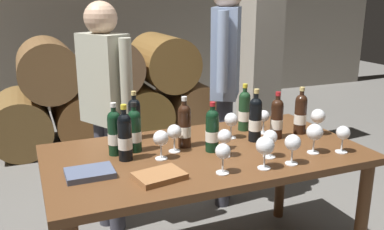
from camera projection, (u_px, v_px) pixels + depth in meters
name	position (u px, v px, depth m)	size (l,w,h in m)	color
cellar_back_wall	(83.00, 8.00, 5.82)	(10.00, 0.24, 2.80)	gray
barrel_stack	(110.00, 93.00, 4.64)	(2.49, 0.90, 1.15)	brown
stone_pillar	(262.00, 25.00, 4.02)	(0.32, 0.32, 2.60)	gray
dining_table	(206.00, 167.00, 2.29)	(1.70, 0.90, 0.76)	brown
wine_bottle_0	(125.00, 136.00, 2.11)	(0.07, 0.07, 0.29)	black
wine_bottle_1	(212.00, 130.00, 2.24)	(0.07, 0.07, 0.27)	black
wine_bottle_2	(115.00, 132.00, 2.19)	(0.07, 0.07, 0.28)	black
wine_bottle_3	(255.00, 119.00, 2.39)	(0.07, 0.07, 0.31)	black
wine_bottle_4	(301.00, 113.00, 2.53)	(0.07, 0.07, 0.29)	black
wine_bottle_5	(135.00, 130.00, 2.23)	(0.07, 0.07, 0.27)	black
wine_bottle_6	(184.00, 125.00, 2.30)	(0.07, 0.07, 0.29)	black
wine_bottle_7	(277.00, 118.00, 2.44)	(0.07, 0.07, 0.28)	black
wine_bottle_8	(135.00, 118.00, 2.43)	(0.07, 0.07, 0.28)	black
wine_bottle_9	(244.00, 110.00, 2.59)	(0.07, 0.07, 0.29)	#19381E
wine_glass_0	(223.00, 152.00, 1.96)	(0.07, 0.07, 0.15)	white
wine_glass_1	(343.00, 134.00, 2.22)	(0.07, 0.07, 0.15)	white
wine_glass_2	(293.00, 143.00, 2.06)	(0.08, 0.08, 0.15)	white
wine_glass_3	(265.00, 146.00, 2.01)	(0.09, 0.09, 0.16)	white
wine_glass_4	(264.00, 117.00, 2.53)	(0.07, 0.07, 0.14)	white
wine_glass_5	(318.00, 117.00, 2.51)	(0.09, 0.09, 0.16)	white
wine_glass_6	(315.00, 133.00, 2.21)	(0.09, 0.09, 0.16)	white
wine_glass_7	(270.00, 138.00, 2.15)	(0.07, 0.07, 0.15)	white
wine_glass_8	(161.00, 139.00, 2.13)	(0.08, 0.08, 0.15)	white
wine_glass_9	(231.00, 120.00, 2.44)	(0.08, 0.08, 0.15)	white
wine_glass_10	(174.00, 133.00, 2.23)	(0.08, 0.08, 0.15)	white
wine_glass_11	(225.00, 137.00, 2.16)	(0.07, 0.07, 0.15)	white
tasting_notebook	(159.00, 176.00, 1.92)	(0.22, 0.16, 0.03)	#936038
leather_ledger	(90.00, 173.00, 1.95)	(0.22, 0.16, 0.03)	#4C5670
sommelier_presenting	(226.00, 71.00, 3.04)	(0.33, 0.43, 1.72)	#383842
taster_seated_left	(105.00, 99.00, 2.72)	(0.31, 0.44, 1.54)	#383842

